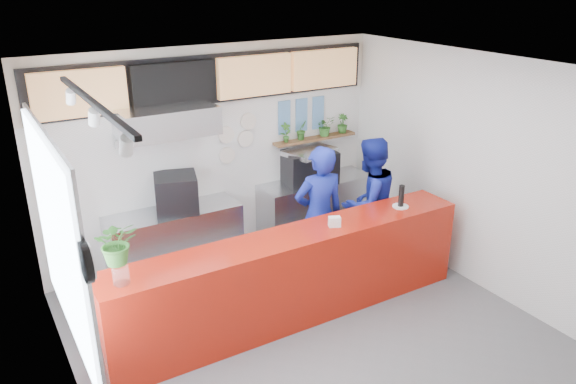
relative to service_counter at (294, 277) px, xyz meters
name	(u,v)px	position (x,y,z in m)	size (l,w,h in m)	color
floor	(312,334)	(0.00, -0.40, -0.55)	(5.00, 5.00, 0.00)	slate
ceiling	(317,71)	(0.00, -0.40, 2.45)	(5.00, 5.00, 0.00)	silver
wall_back	(216,153)	(0.00, 2.10, 0.95)	(5.00, 5.00, 0.00)	white
wall_left	(66,277)	(-2.50, -0.40, 0.95)	(5.00, 5.00, 0.00)	white
wall_right	(479,174)	(2.50, -0.40, 0.95)	(5.00, 5.00, 0.00)	white
service_counter	(294,277)	(0.00, 0.00, 0.00)	(4.50, 0.60, 1.10)	#9F190B
cream_band	(213,75)	(0.00, 2.09, 2.05)	(5.00, 0.02, 0.80)	beige
prep_bench	(175,241)	(-0.80, 1.80, -0.10)	(1.80, 0.60, 0.90)	#B2B5BA
panini_oven	(176,193)	(-0.73, 1.80, 0.60)	(0.55, 0.55, 0.49)	black
extraction_hood	(167,121)	(-0.80, 1.75, 1.60)	(1.20, 0.70, 0.35)	#B2B5BA
hood_lip	(168,136)	(-0.80, 1.75, 1.40)	(1.20, 0.70, 0.08)	#B2B5BA
right_bench	(316,207)	(1.50, 1.80, -0.10)	(1.80, 0.60, 0.90)	#B2B5BA
espresso_machine	(310,167)	(1.38, 1.80, 0.59)	(0.76, 0.54, 0.49)	black
espresso_tray	(310,151)	(1.38, 1.80, 0.83)	(0.75, 0.52, 0.07)	#B4B7BC
herb_shelf	(315,139)	(1.60, 2.00, 0.95)	(1.40, 0.18, 0.04)	brown
menu_board_far_left	(80,94)	(-1.75, 1.98, 2.00)	(1.10, 0.10, 0.55)	tan
menu_board_mid_left	(174,84)	(-0.59, 1.98, 2.00)	(1.10, 0.10, 0.55)	black
menu_board_mid_right	(255,76)	(0.57, 1.98, 2.00)	(1.10, 0.10, 0.55)	tan
menu_board_far_right	(324,69)	(1.73, 1.98, 2.00)	(1.10, 0.10, 0.55)	tan
soffit	(214,79)	(0.00, 2.06, 2.00)	(4.80, 0.04, 0.65)	black
window_pane	(59,241)	(-2.47, -0.10, 1.15)	(0.04, 2.20, 1.90)	silver
window_frame	(61,240)	(-2.45, -0.10, 1.15)	(0.03, 2.30, 2.00)	#B2B5BA
wall_clock_rim	(86,262)	(-2.46, -1.30, 1.50)	(0.30, 0.30, 0.05)	black
wall_clock_face	(90,261)	(-2.43, -1.30, 1.50)	(0.26, 0.26, 0.02)	white
track_rail	(92,102)	(-2.10, -0.40, 2.39)	(0.05, 2.40, 0.04)	black
dec_plate_a	(226,135)	(0.15, 2.07, 1.20)	(0.24, 0.24, 0.03)	silver
dec_plate_b	(246,139)	(0.45, 2.07, 1.10)	(0.24, 0.24, 0.03)	silver
dec_plate_c	(227,155)	(0.15, 2.07, 0.90)	(0.24, 0.24, 0.03)	silver
dec_plate_d	(248,121)	(0.50, 2.07, 1.35)	(0.24, 0.24, 0.03)	silver
photo_frame_a	(284,109)	(1.10, 2.08, 1.45)	(0.20, 0.02, 0.25)	#598CBF
photo_frame_b	(302,107)	(1.40, 2.08, 1.45)	(0.20, 0.02, 0.25)	#598CBF
photo_frame_c	(318,105)	(1.70, 2.08, 1.45)	(0.20, 0.02, 0.25)	#598CBF
photo_frame_d	(284,126)	(1.10, 2.08, 1.20)	(0.20, 0.02, 0.25)	#598CBF
photo_frame_e	(301,123)	(1.40, 2.08, 1.20)	(0.20, 0.02, 0.25)	#598CBF
photo_frame_f	(318,121)	(1.70, 2.08, 1.20)	(0.20, 0.02, 0.25)	#598CBF
staff_center	(319,216)	(0.74, 0.60, 0.39)	(0.69, 0.45, 1.88)	navy
staff_right	(368,203)	(1.58, 0.62, 0.38)	(0.90, 0.70, 1.85)	navy
herb_a	(286,132)	(1.08, 2.00, 1.12)	(0.16, 0.11, 0.30)	#2F6724
herb_b	(302,130)	(1.36, 2.00, 1.12)	(0.17, 0.13, 0.30)	#2F6724
herb_c	(325,126)	(1.78, 2.00, 1.12)	(0.28, 0.24, 0.31)	#2F6724
herb_d	(343,124)	(2.11, 2.00, 1.12)	(0.16, 0.15, 0.29)	#2F6724
glass_vase	(121,274)	(-1.98, -0.06, 0.65)	(0.16, 0.16, 0.20)	silver
basil_vase	(117,242)	(-1.98, -0.06, 0.99)	(0.40, 0.34, 0.44)	#2F6724
napkin_holder	(334,222)	(0.52, -0.05, 0.61)	(0.14, 0.09, 0.12)	white
white_plate	(400,206)	(1.58, -0.01, 0.56)	(0.21, 0.21, 0.02)	white
pepper_mill	(401,196)	(1.58, -0.01, 0.70)	(0.07, 0.07, 0.28)	black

